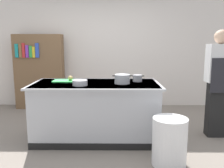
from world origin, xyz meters
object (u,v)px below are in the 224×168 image
(person_chef, at_px, (218,81))
(onion, at_px, (70,78))
(stock_pot, at_px, (122,79))
(sauce_pan, at_px, (137,78))
(trash_bin, at_px, (169,142))
(bookshelf, at_px, (39,72))
(mixing_bowl, at_px, (80,83))

(person_chef, bearing_deg, onion, 83.63)
(stock_pot, bearing_deg, sauce_pan, 37.13)
(stock_pot, height_order, person_chef, person_chef)
(sauce_pan, bearing_deg, stock_pot, -142.87)
(stock_pot, bearing_deg, person_chef, 5.69)
(trash_bin, bearing_deg, bookshelf, 132.40)
(onion, height_order, stock_pot, stock_pot)
(mixing_bowl, xyz_separation_m, bookshelf, (-1.22, 2.01, -0.09))
(onion, height_order, person_chef, person_chef)
(onion, distance_m, bookshelf, 1.96)
(stock_pot, bearing_deg, bookshelf, 135.15)
(stock_pot, distance_m, bookshelf, 2.61)
(person_chef, distance_m, bookshelf, 3.78)
(onion, distance_m, sauce_pan, 1.08)
(bookshelf, bearing_deg, person_chef, -26.47)
(sauce_pan, height_order, person_chef, person_chef)
(mixing_bowl, distance_m, bookshelf, 2.35)
(person_chef, bearing_deg, bookshelf, 57.46)
(sauce_pan, bearing_deg, onion, -178.69)
(trash_bin, bearing_deg, stock_pot, 125.11)
(onion, bearing_deg, sauce_pan, 1.31)
(onion, xyz_separation_m, mixing_bowl, (0.20, -0.34, -0.02))
(trash_bin, distance_m, person_chef, 1.49)
(trash_bin, bearing_deg, person_chef, 44.80)
(stock_pot, bearing_deg, onion, 168.74)
(sauce_pan, height_order, mixing_bowl, sauce_pan)
(onion, height_order, sauce_pan, sauce_pan)
(mixing_bowl, bearing_deg, trash_bin, -27.98)
(onion, bearing_deg, bookshelf, 121.33)
(onion, bearing_deg, stock_pot, -11.26)
(stock_pot, relative_size, sauce_pan, 1.41)
(trash_bin, height_order, bookshelf, bookshelf)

